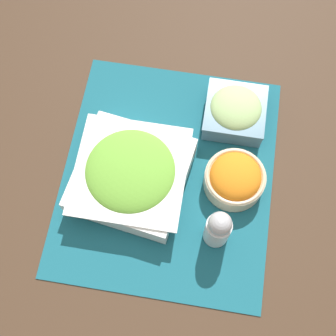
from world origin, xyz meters
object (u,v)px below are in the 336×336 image
object	(u,v)px
carrot_bowl	(235,176)
lettuce_bowl	(131,174)
cucumber_bowl	(235,111)
pepper_shaker	(218,229)

from	to	relation	value
carrot_bowl	lettuce_bowl	distance (m)	0.19
cucumber_bowl	lettuce_bowl	xyz separation A→B (m)	(0.16, -0.17, 0.00)
pepper_shaker	cucumber_bowl	bearing A→B (deg)	178.73
lettuce_bowl	carrot_bowl	bearing A→B (deg)	98.08
cucumber_bowl	pepper_shaker	distance (m)	0.24
pepper_shaker	carrot_bowl	bearing A→B (deg)	169.42
carrot_bowl	lettuce_bowl	size ratio (longest dim) A/B	0.50
cucumber_bowl	lettuce_bowl	size ratio (longest dim) A/B	0.52
cucumber_bowl	pepper_shaker	bearing A→B (deg)	-1.27
carrot_bowl	pepper_shaker	distance (m)	0.11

